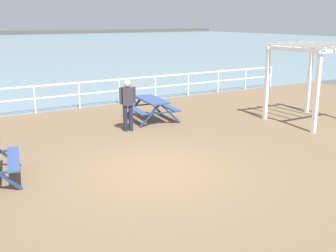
{
  "coord_description": "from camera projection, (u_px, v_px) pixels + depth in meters",
  "views": [
    {
      "loc": [
        -4.62,
        -8.2,
        3.52
      ],
      "look_at": [
        0.84,
        0.79,
        0.8
      ],
      "focal_mm": 44.31,
      "sensor_mm": 36.0,
      "label": 1
    }
  ],
  "objects": [
    {
      "name": "ground_plane",
      "position": [
        155.0,
        173.0,
        10.02
      ],
      "size": [
        30.0,
        24.0,
        0.2
      ],
      "primitive_type": "cube",
      "color": "brown"
    },
    {
      "name": "seaward_railing",
      "position": [
        57.0,
        92.0,
        16.21
      ],
      "size": [
        23.07,
        0.07,
        1.08
      ],
      "color": "white",
      "rests_on": "ground"
    },
    {
      "name": "picnic_table_near_right",
      "position": [
        151.0,
        104.0,
        14.73
      ],
      "size": [
        1.72,
        1.96,
        0.8
      ],
      "rotation": [
        0.0,
        0.0,
        1.45
      ],
      "color": "#334C84",
      "rests_on": "ground"
    },
    {
      "name": "visitor",
      "position": [
        128.0,
        102.0,
        13.21
      ],
      "size": [
        0.52,
        0.3,
        1.66
      ],
      "rotation": [
        0.0,
        0.0,
        1.31
      ],
      "color": "#1E2338",
      "rests_on": "ground"
    },
    {
      "name": "lattice_pergola",
      "position": [
        314.0,
        65.0,
        14.19
      ],
      "size": [
        2.46,
        2.58,
        2.7
      ],
      "rotation": [
        0.0,
        0.0,
        -0.01
      ],
      "color": "white",
      "rests_on": "ground"
    }
  ]
}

